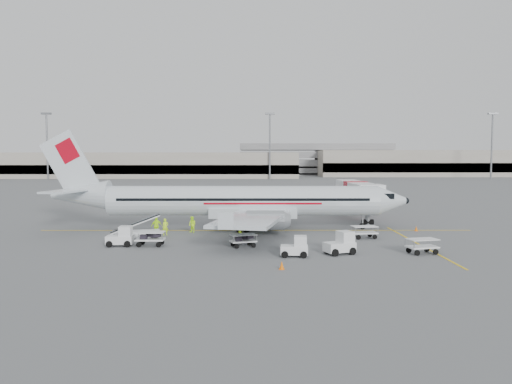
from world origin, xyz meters
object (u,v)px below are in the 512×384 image
jet_bridge (355,200)px  belt_loader (138,224)px  tug_fore (339,243)px  tug_mid (294,246)px  tug_aft (120,236)px  aircraft (243,181)px

jet_bridge → belt_loader: (-23.01, -15.63, -0.83)m
tug_fore → tug_mid: tug_fore is taller
jet_bridge → tug_aft: bearing=-142.2°
tug_aft → tug_fore: bearing=-14.3°
tug_mid → tug_fore: bearing=18.8°
aircraft → tug_fore: bearing=-59.8°
aircraft → belt_loader: 11.96m
belt_loader → tug_mid: bearing=-44.8°
jet_bridge → tug_aft: jet_bridge is taller
aircraft → tug_fore: 15.97m
aircraft → tug_fore: size_ratio=16.07×
belt_loader → tug_aft: bearing=-116.1°
tug_fore → jet_bridge: bearing=53.6°
aircraft → tug_aft: 14.76m
belt_loader → tug_aft: 3.61m
aircraft → tug_mid: aircraft is taller
jet_bridge → tug_mid: bearing=-112.7°
jet_bridge → belt_loader: 27.83m
tug_fore → tug_aft: (-17.93, 3.55, -0.04)m
aircraft → tug_aft: (-10.21, -9.79, -4.21)m
tug_aft → tug_mid: bearing=-20.4°
tug_fore → belt_loader: bearing=135.7°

